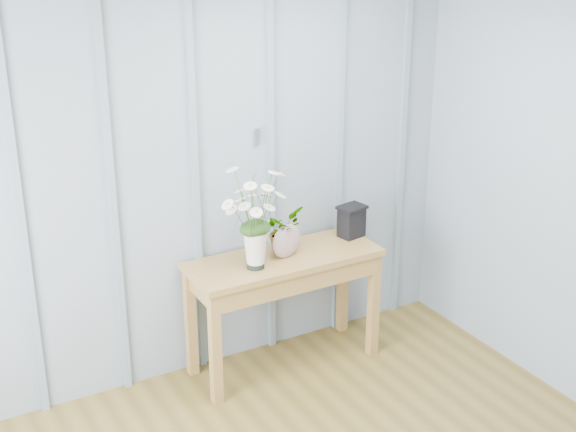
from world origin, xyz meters
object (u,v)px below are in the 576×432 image
felt_disc_vessel (287,241)px  carved_box (352,221)px  daisy_vase (255,203)px  sideboard (284,273)px

felt_disc_vessel → carved_box: (0.52, 0.08, 0.00)m
felt_disc_vessel → carved_box: 0.53m
felt_disc_vessel → daisy_vase: bearing=-179.8°
daisy_vase → felt_disc_vessel: 0.38m
sideboard → carved_box: size_ratio=5.75×
daisy_vase → sideboard: bearing=15.5°
daisy_vase → felt_disc_vessel: bearing=10.2°
sideboard → daisy_vase: daisy_vase is taller
daisy_vase → felt_disc_vessel: size_ratio=3.05×
daisy_vase → carved_box: bearing=9.3°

